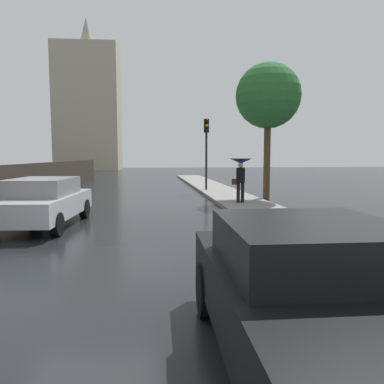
% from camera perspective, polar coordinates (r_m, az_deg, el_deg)
% --- Properties ---
extents(ground, '(120.00, 120.00, 0.00)m').
position_cam_1_polar(ground, '(7.23, -15.83, -11.00)').
color(ground, black).
extents(sidewalk_strip, '(2.20, 60.00, 0.14)m').
position_cam_1_polar(sidewalk_strip, '(8.14, 22.88, -8.83)').
color(sidewalk_strip, gray).
rests_on(sidewalk_strip, ground).
extents(car_black_near_kerb, '(2.00, 3.95, 1.41)m').
position_cam_1_polar(car_black_near_kerb, '(3.76, 18.39, -14.80)').
color(car_black_near_kerb, black).
rests_on(car_black_near_kerb, ground).
extents(car_silver_mid_road, '(2.13, 4.36, 1.40)m').
position_cam_1_polar(car_silver_mid_road, '(11.47, -22.14, -1.33)').
color(car_silver_mid_road, '#B2B5BA').
rests_on(car_silver_mid_road, ground).
extents(pedestrian_with_umbrella_near, '(0.93, 0.93, 1.81)m').
position_cam_1_polar(pedestrian_with_umbrella_near, '(15.08, 7.57, 3.64)').
color(pedestrian_with_umbrella_near, black).
rests_on(pedestrian_with_umbrella_near, sidewalk_strip).
extents(traffic_light, '(0.26, 0.39, 3.98)m').
position_cam_1_polar(traffic_light, '(20.83, 2.26, 8.00)').
color(traffic_light, black).
rests_on(traffic_light, sidewalk_strip).
extents(street_tree_near, '(2.94, 2.94, 6.24)m').
position_cam_1_polar(street_tree_near, '(17.45, 11.77, 14.35)').
color(street_tree_near, '#4C3823').
rests_on(street_tree_near, ground).
extents(distant_tower, '(9.40, 6.61, 22.26)m').
position_cam_1_polar(distant_tower, '(58.12, -15.85, 12.53)').
color(distant_tower, '#B2A88E').
rests_on(distant_tower, ground).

